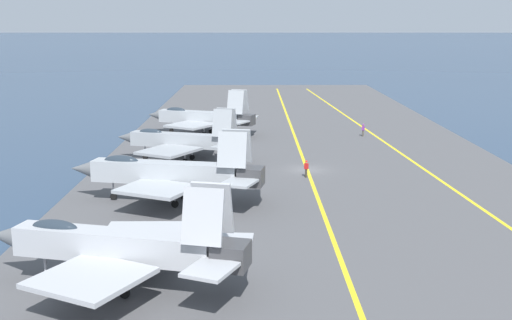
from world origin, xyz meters
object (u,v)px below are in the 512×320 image
(parked_jet_fourth, at_px, (202,117))
(crew_purple_vest, at_px, (363,129))
(parked_jet_nearest, at_px, (119,246))
(parked_jet_second, at_px, (168,173))
(crew_red_vest, at_px, (306,168))
(parked_jet_third, at_px, (182,141))

(parked_jet_fourth, distance_m, crew_purple_vest, 22.42)
(parked_jet_nearest, height_order, parked_jet_second, parked_jet_nearest)
(parked_jet_fourth, bearing_deg, parked_jet_nearest, 179.14)
(parked_jet_nearest, xyz_separation_m, parked_jet_second, (18.37, -0.54, 0.07))
(parked_jet_fourth, distance_m, crew_red_vest, 28.47)
(parked_jet_nearest, bearing_deg, parked_jet_fourth, -0.86)
(parked_jet_second, bearing_deg, parked_jet_third, 2.03)
(parked_jet_nearest, bearing_deg, parked_jet_second, -1.70)
(parked_jet_third, bearing_deg, parked_jet_fourth, -2.75)
(parked_jet_third, bearing_deg, crew_purple_vest, -55.13)
(parked_jet_third, bearing_deg, parked_jet_nearest, -179.90)
(parked_jet_second, height_order, parked_jet_third, parked_jet_second)
(parked_jet_third, bearing_deg, parked_jet_second, -177.97)
(parked_jet_fourth, relative_size, crew_red_vest, 9.07)
(parked_jet_second, height_order, crew_red_vest, parked_jet_second)
(parked_jet_fourth, bearing_deg, parked_jet_second, 179.59)
(parked_jet_nearest, bearing_deg, crew_red_vest, -25.64)
(parked_jet_second, height_order, parked_jet_fourth, parked_jet_second)
(parked_jet_second, relative_size, parked_jet_fourth, 1.08)
(parked_jet_second, relative_size, crew_purple_vest, 9.82)
(parked_jet_nearest, xyz_separation_m, crew_red_vest, (27.68, -13.29, -1.67))
(parked_jet_fourth, xyz_separation_m, crew_red_vest, (-25.55, -12.49, -1.44))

